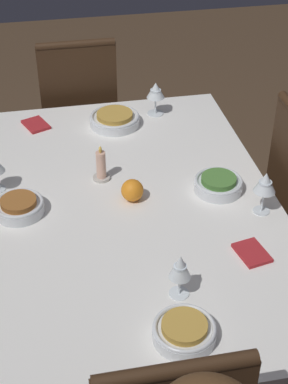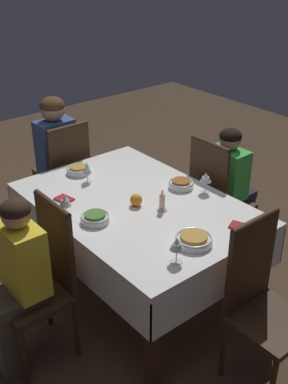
% 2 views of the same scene
% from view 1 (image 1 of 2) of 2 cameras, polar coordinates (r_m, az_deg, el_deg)
% --- Properties ---
extents(ground_plane, '(8.00, 8.00, 0.00)m').
position_cam_1_polar(ground_plane, '(2.57, -1.45, -14.42)').
color(ground_plane, '#4C3826').
extents(dining_table, '(1.57, 1.07, 0.73)m').
position_cam_1_polar(dining_table, '(2.11, -1.71, -3.12)').
color(dining_table, white).
rests_on(dining_table, ground_plane).
extents(chair_east, '(0.39, 0.39, 1.00)m').
position_cam_1_polar(chair_east, '(2.99, -6.26, 6.76)').
color(chair_east, '#382314').
rests_on(chair_east, ground_plane).
extents(bowl_west, '(0.17, 0.17, 0.06)m').
position_cam_1_polar(bowl_west, '(1.61, 3.92, -13.29)').
color(bowl_west, silver).
rests_on(bowl_west, dining_table).
extents(wine_glass_west, '(0.06, 0.06, 0.15)m').
position_cam_1_polar(wine_glass_west, '(1.67, 3.53, -7.37)').
color(wine_glass_west, white).
rests_on(wine_glass_west, dining_table).
extents(bowl_north, '(0.17, 0.17, 0.06)m').
position_cam_1_polar(bowl_north, '(2.06, -12.02, -1.35)').
color(bowl_north, silver).
rests_on(bowl_north, dining_table).
extents(bowl_south, '(0.18, 0.18, 0.06)m').
position_cam_1_polar(bowl_south, '(2.14, 7.23, 0.80)').
color(bowl_south, silver).
rests_on(bowl_south, dining_table).
extents(wine_glass_south, '(0.08, 0.08, 0.16)m').
position_cam_1_polar(wine_glass_south, '(2.01, 11.68, 0.80)').
color(wine_glass_south, white).
rests_on(wine_glass_south, dining_table).
extents(bowl_east, '(0.21, 0.21, 0.06)m').
position_cam_1_polar(bowl_east, '(2.53, -2.85, 7.08)').
color(bowl_east, silver).
rests_on(bowl_east, dining_table).
extents(wine_glass_east, '(0.08, 0.08, 0.15)m').
position_cam_1_polar(wine_glass_east, '(2.58, 1.13, 9.72)').
color(wine_glass_east, white).
rests_on(wine_glass_east, dining_table).
extents(candle_centerpiece, '(0.06, 0.06, 0.14)m').
position_cam_1_polar(candle_centerpiece, '(2.17, -4.18, 2.39)').
color(candle_centerpiece, beige).
rests_on(candle_centerpiece, dining_table).
extents(orange_fruit, '(0.08, 0.08, 0.08)m').
position_cam_1_polar(orange_fruit, '(2.07, -1.14, 0.17)').
color(orange_fruit, orange).
rests_on(orange_fruit, dining_table).
extents(napkin_red_folded, '(0.13, 0.11, 0.01)m').
position_cam_1_polar(napkin_red_folded, '(1.89, 10.42, -5.82)').
color(napkin_red_folded, '#AD2328').
rests_on(napkin_red_folded, dining_table).
extents(napkin_spare_side, '(0.14, 0.13, 0.01)m').
position_cam_1_polar(napkin_spare_side, '(2.57, -10.44, 6.44)').
color(napkin_spare_side, '#AD2328').
rests_on(napkin_spare_side, dining_table).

